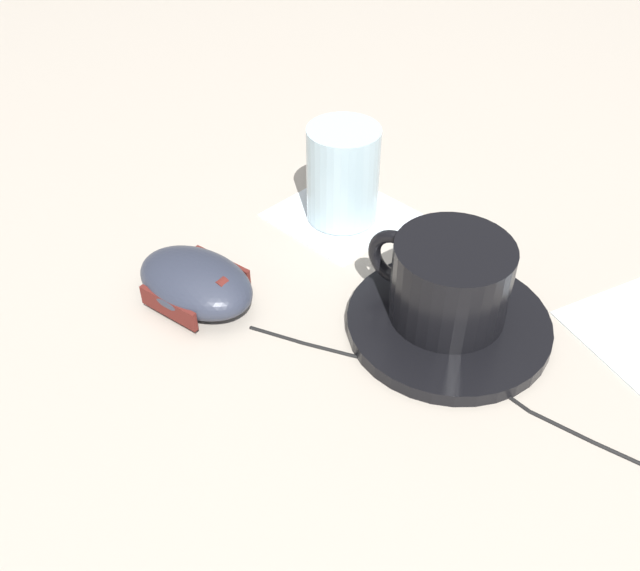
{
  "coord_description": "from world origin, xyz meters",
  "views": [
    {
      "loc": [
        -0.35,
        -0.29,
        0.39
      ],
      "look_at": [
        -0.08,
        0.03,
        0.03
      ],
      "focal_mm": 40.0,
      "sensor_mm": 36.0,
      "label": 1
    }
  ],
  "objects": [
    {
      "name": "ground_plane",
      "position": [
        0.0,
        0.0,
        0.0
      ],
      "size": [
        3.0,
        3.0,
        0.0
      ],
      "primitive_type": "plane",
      "color": "#B2A899"
    },
    {
      "name": "saucer",
      "position": [
        -0.01,
        -0.05,
        0.01
      ],
      "size": [
        0.16,
        0.16,
        0.01
      ],
      "primitive_type": "cylinder",
      "color": "black",
      "rests_on": "ground"
    },
    {
      "name": "coffee_cup",
      "position": [
        -0.01,
        -0.04,
        0.04
      ],
      "size": [
        0.09,
        0.12,
        0.06
      ],
      "color": "black",
      "rests_on": "saucer"
    },
    {
      "name": "computer_mouse",
      "position": [
        -0.14,
        0.1,
        0.02
      ],
      "size": [
        0.09,
        0.12,
        0.04
      ],
      "color": "#2D3342",
      "rests_on": "ground"
    },
    {
      "name": "mouse_cable",
      "position": [
        -0.05,
        -0.1,
        0.0
      ],
      "size": [
        0.14,
        0.32,
        0.0
      ],
      "color": "black",
      "rests_on": "ground"
    },
    {
      "name": "napkin_under_glass",
      "position": [
        0.03,
        0.12,
        0.0
      ],
      "size": [
        0.12,
        0.12,
        0.0
      ],
      "primitive_type": "cube",
      "rotation": [
        0.0,
        0.0,
        0.08
      ],
      "color": "white",
      "rests_on": "ground"
    },
    {
      "name": "drinking_glass",
      "position": [
        0.03,
        0.12,
        0.05
      ],
      "size": [
        0.07,
        0.07,
        0.09
      ],
      "primitive_type": "cylinder",
      "color": "silver",
      "rests_on": "napkin_under_glass"
    }
  ]
}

